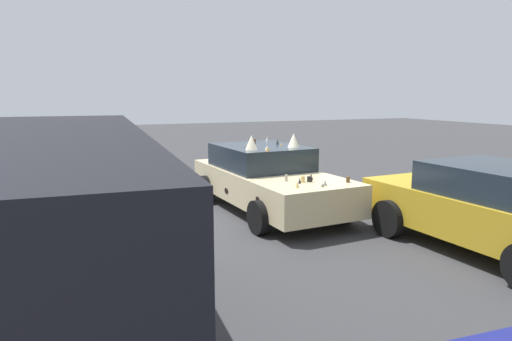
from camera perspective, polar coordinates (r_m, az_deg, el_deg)
ground_plane at (r=9.71m, az=1.63°, el=-5.13°), size 60.00×60.00×0.00m
art_car_decorated at (r=9.64m, az=1.39°, el=-0.98°), size 4.53×2.25×1.67m
parked_van_far_right at (r=4.24m, az=-27.42°, el=-8.53°), size 5.40×2.50×2.18m
parked_sedan_behind_left at (r=7.99m, az=27.79°, el=-4.19°), size 4.14×2.21×1.40m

